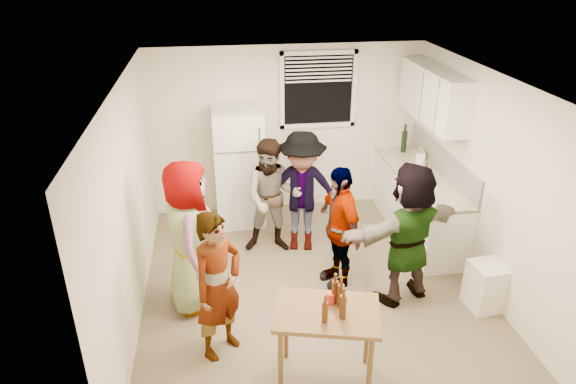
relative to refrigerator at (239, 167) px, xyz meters
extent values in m
cube|color=white|center=(0.00, 0.00, 0.00)|extent=(0.70, 0.70, 1.70)
cube|color=white|center=(2.45, -0.73, -0.42)|extent=(0.60, 2.20, 0.86)
cube|color=beige|center=(2.45, -0.73, 0.03)|extent=(0.64, 2.22, 0.04)
cube|color=beige|center=(2.74, -0.73, 0.23)|extent=(0.03, 2.20, 0.36)
cube|color=white|center=(2.58, -0.53, 1.10)|extent=(0.34, 1.60, 0.70)
cylinder|color=white|center=(2.43, -0.69, 0.05)|extent=(0.13, 0.13, 0.27)
cylinder|color=black|center=(2.50, 0.13, 0.05)|extent=(0.08, 0.08, 0.32)
cylinder|color=#47230C|center=(2.35, -1.08, 0.05)|extent=(0.06, 0.06, 0.24)
cylinder|color=#074CBB|center=(2.20, -1.53, 0.05)|extent=(0.10, 0.10, 0.13)
cube|color=#D9B353|center=(2.67, -0.20, 0.13)|extent=(0.02, 0.19, 0.16)
cube|color=white|center=(2.60, -2.48, -0.60)|extent=(0.42, 0.42, 0.55)
cylinder|color=#47230C|center=(0.53, -3.40, -0.06)|extent=(0.05, 0.05, 0.20)
cylinder|color=red|center=(0.64, -3.16, -0.06)|extent=(0.08, 0.08, 0.11)
imported|color=#979797|center=(-0.65, -1.95, -0.85)|extent=(1.77, 0.89, 0.56)
imported|color=#141933|center=(-0.37, -2.74, -0.85)|extent=(1.47, 1.54, 0.37)
imported|color=brown|center=(0.37, -0.90, -0.85)|extent=(0.97, 1.66, 0.59)
imported|color=#3A3A3F|center=(0.76, -0.91, -0.85)|extent=(1.38, 1.83, 0.62)
imported|color=black|center=(1.05, -1.75, -0.85)|extent=(1.69, 1.23, 0.37)
imported|color=#B98244|center=(1.74, -2.17, -0.85)|extent=(2.04, 2.11, 0.50)
camera|label=1|loc=(-0.30, -6.84, 2.87)|focal=32.00mm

